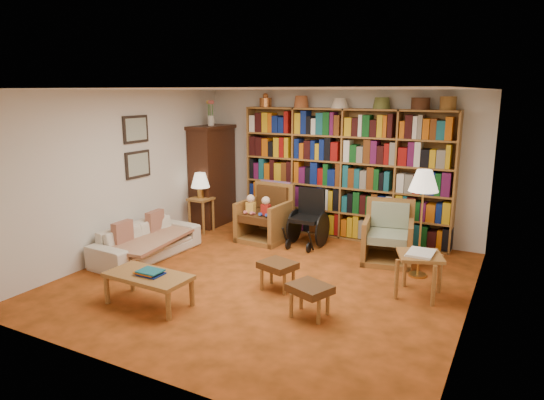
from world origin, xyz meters
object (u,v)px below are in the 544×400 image
Objects in this scene: side_table_lamp at (201,207)px; footstool_b at (310,291)px; floor_lamp at (424,185)px; wheelchair at (308,220)px; sofa at (147,241)px; side_table_papers at (420,261)px; coffee_table at (148,278)px; armchair_sage at (390,238)px; footstool_a at (278,267)px; armchair_leather at (267,216)px.

side_table_lamp is 3.80m from footstool_b.
wheelchair is at bearing 163.23° from floor_lamp.
side_table_papers reaches higher than sofa.
armchair_sage is at bearing 54.04° from coffee_table.
side_table_papers is 1.50m from footstool_b.
armchair_sage is 0.61× the size of floor_lamp.
footstool_a is (-1.63, -0.63, -0.16)m from side_table_papers.
armchair_leather is 1.88× the size of footstool_a.
armchair_sage is 1.38m from wheelchair.
sofa is at bearing -138.17° from wheelchair.
coffee_table is (1.19, -1.28, 0.08)m from sofa.
armchair_leather is at bearing 90.54° from coffee_table.
footstool_a is (1.16, -1.85, -0.10)m from armchair_leather.
floor_lamp is at bearing -41.69° from armchair_sage.
wheelchair is at bearing 102.27° from footstool_a.
side_table_papers is 1.75m from footstool_a.
armchair_sage is 0.86× the size of coffee_table.
floor_lamp is 1.06m from side_table_papers.
floor_lamp is at bearing 65.66° from footstool_b.
armchair_sage is at bearing 1.23° from side_table_lamp.
footstool_b is at bearing -52.30° from armchair_leather.
side_table_lamp is at bearing -174.97° from wheelchair.
coffee_table is (-2.10, -2.89, -0.01)m from armchair_sage.
armchair_leather is 1.04× the size of wheelchair.
floor_lamp is at bearing 42.76° from coffee_table.
armchair_sage is 3.57m from coffee_table.
side_table_lamp is at bearing -172.85° from armchair_leather.
armchair_leather reaches higher than armchair_sage.
side_table_papers reaches higher than coffee_table.
sofa is at bearing -86.27° from side_table_lamp.
side_table_lamp is 0.64× the size of armchair_leather.
armchair_leather is at bearing 177.69° from armchair_sage.
footstool_a is (-1.49, -1.30, -0.97)m from floor_lamp.
side_table_lamp is 2.96m from footstool_a.
sofa is 1.96× the size of armchair_sage.
armchair_leather is 1.08× the size of armchair_sage.
wheelchair reaches higher than sofa.
floor_lamp reaches higher than footstool_b.
side_table_papers is 1.21× the size of footstool_b.
side_table_lamp is 0.94× the size of side_table_papers.
side_table_lamp is at bearing 144.46° from footstool_b.
armchair_sage is at bearing -2.31° from armchair_leather.
sofa is 2.84× the size of side_table_lamp.
side_table_lamp is 0.42× the size of floor_lamp.
side_table_lamp is 0.66× the size of wheelchair.
armchair_leather is 2.97m from coffee_table.
side_table_lamp reaches higher than side_table_papers.
sofa is 1.82× the size of armchair_leather.
side_table_lamp is at bearing 6.59° from sofa.
footstool_b is (1.07, -2.38, -0.12)m from wheelchair.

